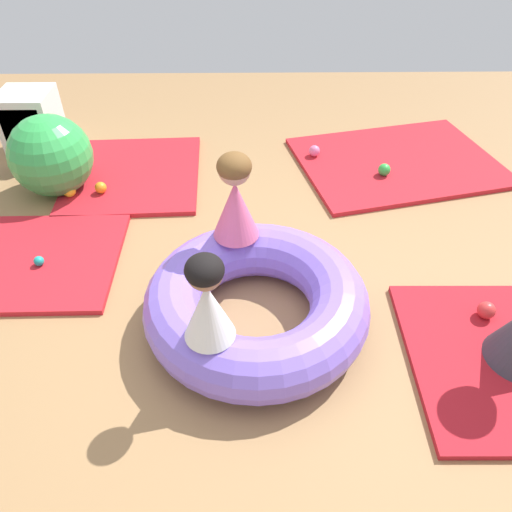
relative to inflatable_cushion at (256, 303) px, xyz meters
name	(u,v)px	position (x,y,z in m)	size (l,w,h in m)	color
ground_plane	(235,310)	(-0.13, 0.10, -0.17)	(8.00, 8.00, 0.00)	#9E7549
gym_mat_near_right	(397,162)	(1.28, 1.86, -0.15)	(1.70, 1.26, 0.04)	red
gym_mat_center_rear	(133,174)	(-1.03, 1.68, -0.15)	(1.10, 1.22, 0.04)	red
inflatable_cushion	(256,303)	(0.00, 0.00, 0.00)	(1.31, 1.31, 0.34)	#8466E0
child_in_pink	(235,197)	(-0.12, 0.43, 0.44)	(0.32, 0.32, 0.56)	#E5608E
child_in_white	(207,300)	(-0.24, -0.38, 0.42)	(0.36, 0.36, 0.50)	white
play_ball_yellow	(69,190)	(-1.47, 1.33, -0.08)	(0.11, 0.11, 0.11)	yellow
play_ball_teal	(39,261)	(-1.45, 0.50, -0.10)	(0.07, 0.07, 0.07)	teal
play_ball_green	(384,170)	(1.10, 1.61, -0.08)	(0.10, 0.10, 0.10)	green
play_ball_pink	(314,151)	(0.54, 1.95, -0.08)	(0.10, 0.10, 0.10)	pink
play_ball_orange	(101,188)	(-1.23, 1.37, -0.09)	(0.09, 0.09, 0.09)	orange
play_ball_red	(486,310)	(1.36, 0.00, -0.08)	(0.10, 0.10, 0.10)	red
exercise_ball_large	(51,156)	(-1.59, 1.47, 0.15)	(0.64, 0.64, 0.64)	green
storage_cube	(31,124)	(-1.97, 2.12, 0.11)	(0.44, 0.44, 0.56)	silver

